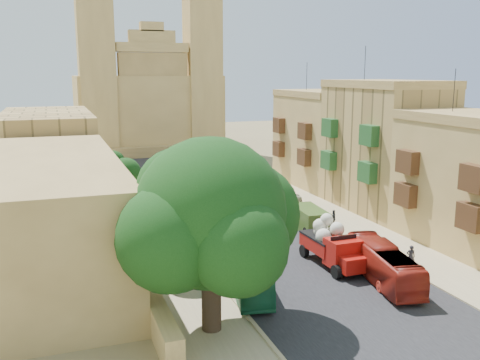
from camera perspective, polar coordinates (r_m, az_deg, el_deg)
ground at (r=32.67m, az=15.96°, el=-15.54°), size 260.00×260.00×0.00m
road_surface at (r=58.10m, az=-1.31°, el=-3.13°), size 14.00×140.00×0.01m
sidewalk_east at (r=61.62m, az=7.12°, el=-2.37°), size 5.00×140.00×0.01m
sidewalk_west at (r=55.98m, az=-10.62°, el=-3.89°), size 5.00×140.00×0.01m
kerb_east at (r=60.56m, az=5.00°, el=-2.52°), size 0.25×140.00×0.12m
kerb_west at (r=56.38m, az=-8.10°, el=-3.64°), size 0.25×140.00×0.12m
townhouse_b at (r=48.82m, az=24.22°, el=-0.14°), size 9.00×14.00×14.90m
townhouse_c at (r=59.37m, az=15.04°, el=3.58°), size 9.00×14.00×17.40m
townhouse_d at (r=71.34m, az=8.66°, el=4.48°), size 9.00×14.00×15.90m
west_wall at (r=45.83m, az=-12.41°, el=-6.23°), size 1.00×40.00×1.80m
west_building_low at (r=42.74m, az=-19.59°, el=-3.31°), size 10.00×28.00×8.40m
west_building_mid at (r=68.15m, az=-19.72°, el=2.64°), size 10.00×22.00×10.00m
church at (r=103.69m, az=-9.83°, el=8.42°), size 28.00×22.50×36.30m
ficus_tree at (r=29.71m, az=-2.99°, el=-4.11°), size 11.21×10.31×11.21m
street_tree_a at (r=37.97m, az=-7.26°, el=-6.03°), size 3.16×3.16×4.86m
street_tree_b at (r=49.36m, az=-10.23°, el=-2.03°), size 3.18×3.18×4.89m
street_tree_c at (r=60.94m, az=-12.09°, el=0.71°), size 3.45×3.45×5.30m
street_tree_d at (r=72.78m, az=-13.31°, el=1.92°), size 2.91×2.91×4.47m
red_truck at (r=41.67m, az=9.87°, el=-6.75°), size 2.80×6.72×3.88m
olive_pickup at (r=50.67m, az=7.41°, el=-4.20°), size 2.70×5.29×2.12m
bus_green_north at (r=36.93m, az=0.77°, el=-9.69°), size 3.94×9.41×2.55m
bus_red_east at (r=39.48m, az=15.04°, el=-8.64°), size 3.93×9.61×2.61m
bus_cream_east at (r=58.14m, az=3.83°, el=-1.97°), size 2.51×8.45×2.32m
car_blue_a at (r=47.60m, az=-0.89°, el=-5.61°), size 1.81×3.90×1.29m
car_white_a at (r=52.50m, az=0.12°, el=-3.94°), size 2.68×4.41×1.37m
car_cream at (r=52.21m, az=3.12°, el=-4.12°), size 3.43×4.87×1.23m
car_dkblue at (r=66.35m, az=-6.11°, el=-0.75°), size 2.51×4.97×1.38m
car_white_b at (r=68.19m, az=-0.81°, el=-0.33°), size 2.90×4.57×1.45m
car_blue_b at (r=77.08m, az=-7.46°, el=0.89°), size 1.78×4.12×1.32m
pedestrian_a at (r=42.76m, az=17.75°, el=-7.80°), size 0.77×0.65×1.80m
pedestrian_c at (r=52.17m, az=9.95°, el=-4.05°), size 0.69×1.06×1.67m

